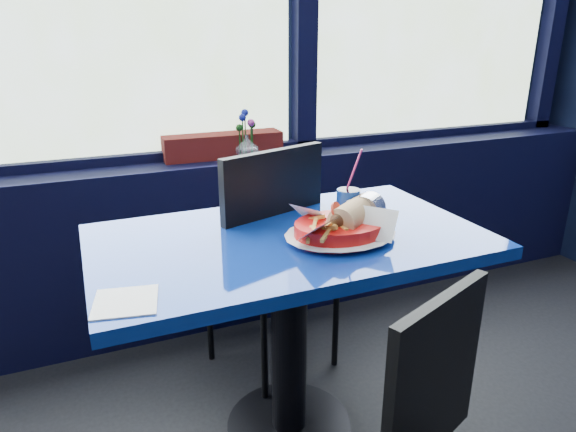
% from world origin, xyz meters
% --- Properties ---
extents(window_sill, '(5.00, 0.26, 0.80)m').
position_xyz_m(window_sill, '(0.00, 2.87, 0.40)').
color(window_sill, black).
rests_on(window_sill, ground).
extents(near_table, '(1.20, 0.70, 0.75)m').
position_xyz_m(near_table, '(0.30, 2.00, 0.57)').
color(near_table, black).
rests_on(near_table, ground).
extents(chair_near_back, '(0.55, 0.56, 0.98)m').
position_xyz_m(chair_near_back, '(0.36, 2.32, 0.56)').
color(chair_near_back, black).
rests_on(chair_near_back, ground).
extents(planter_box, '(0.55, 0.15, 0.11)m').
position_xyz_m(planter_box, '(0.35, 2.90, 0.85)').
color(planter_box, maroon).
rests_on(planter_box, window_sill).
extents(flower_vase, '(0.13, 0.14, 0.22)m').
position_xyz_m(flower_vase, '(0.44, 2.82, 0.87)').
color(flower_vase, silver).
rests_on(flower_vase, window_sill).
extents(food_basket, '(0.34, 0.34, 0.11)m').
position_xyz_m(food_basket, '(0.44, 1.92, 0.79)').
color(food_basket, red).
rests_on(food_basket, near_table).
extents(ketchup_bottle, '(0.05, 0.05, 0.19)m').
position_xyz_m(ketchup_bottle, '(0.41, 2.27, 0.83)').
color(ketchup_bottle, red).
rests_on(ketchup_bottle, near_table).
extents(soda_cup, '(0.08, 0.08, 0.26)m').
position_xyz_m(soda_cup, '(0.51, 2.01, 0.81)').
color(soda_cup, navy).
rests_on(soda_cup, near_table).
extents(napkin, '(0.17, 0.17, 0.00)m').
position_xyz_m(napkin, '(-0.22, 1.76, 0.75)').
color(napkin, white).
rests_on(napkin, near_table).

